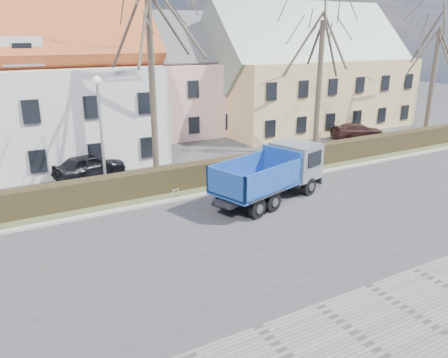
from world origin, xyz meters
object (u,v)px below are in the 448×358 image
parked_car_a (90,166)px  parked_car_b (358,131)px  cart_frame (173,194)px  streetlight (102,138)px  dump_truck (266,176)px

parked_car_a → parked_car_b: parked_car_a is taller
cart_frame → streetlight: bearing=142.7°
parked_car_a → parked_car_b: size_ratio=0.96×
cart_frame → parked_car_a: parked_car_a is taller
streetlight → dump_truck: bearing=-35.0°
streetlight → cart_frame: size_ratio=10.13×
dump_truck → parked_car_b: size_ratio=1.55×
cart_frame → parked_car_b: size_ratio=0.14×
streetlight → parked_car_b: bearing=8.9°
cart_frame → parked_car_a: (-2.86, 5.81, 0.43)m
streetlight → cart_frame: streetlight is taller
streetlight → cart_frame: (2.85, -2.17, -2.85)m
streetlight → cart_frame: 4.58m
streetlight → parked_car_b: streetlight is taller
parked_car_a → parked_car_b: 21.39m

